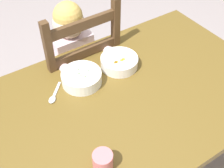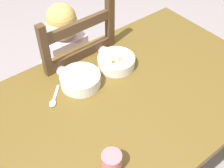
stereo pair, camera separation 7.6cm
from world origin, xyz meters
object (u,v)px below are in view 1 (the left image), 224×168
at_px(dining_chair, 77,76).
at_px(bowl_of_peas, 82,77).
at_px(drinking_cup, 103,161).
at_px(child_figure, 75,56).
at_px(spoon, 54,97).
at_px(bowl_of_carrots, 119,62).
at_px(dining_table, 115,114).

height_order(dining_chair, bowl_of_peas, dining_chair).
xyz_separation_m(bowl_of_peas, drinking_cup, (-0.15, -0.43, 0.01)).
bearing_deg(drinking_cup, child_figure, 70.34).
relative_size(bowl_of_peas, spoon, 1.65).
bearing_deg(spoon, bowl_of_carrots, 2.22).
bearing_deg(bowl_of_peas, drinking_cup, -109.43).
bearing_deg(drinking_cup, spoon, 90.22).
height_order(child_figure, bowl_of_peas, child_figure).
height_order(child_figure, spoon, child_figure).
bearing_deg(child_figure, spoon, -130.32).
height_order(bowl_of_peas, spoon, bowl_of_peas).
distance_m(bowl_of_carrots, spoon, 0.37).
bearing_deg(bowl_of_carrots, bowl_of_peas, 179.99).
xyz_separation_m(child_figure, spoon, (-0.26, -0.31, 0.09)).
height_order(dining_table, child_figure, child_figure).
distance_m(dining_chair, drinking_cup, 0.82).
bearing_deg(child_figure, bowl_of_carrots, -70.01).
bearing_deg(dining_chair, dining_table, -95.29).
xyz_separation_m(dining_chair, spoon, (-0.26, -0.31, 0.25)).
bearing_deg(child_figure, dining_chair, 68.06).
relative_size(bowl_of_carrots, spoon, 1.63).
xyz_separation_m(bowl_of_peas, spoon, (-0.15, -0.01, -0.03)).
height_order(dining_chair, bowl_of_carrots, dining_chair).
height_order(dining_chair, spoon, dining_chair).
xyz_separation_m(child_figure, bowl_of_carrots, (0.11, -0.29, 0.11)).
height_order(spoon, drinking_cup, drinking_cup).
height_order(dining_table, dining_chair, dining_chair).
xyz_separation_m(dining_table, bowl_of_carrots, (0.15, 0.19, 0.12)).
distance_m(spoon, drinking_cup, 0.42).
bearing_deg(drinking_cup, dining_table, 48.79).
relative_size(dining_table, bowl_of_carrots, 8.19).
xyz_separation_m(child_figure, bowl_of_peas, (-0.11, -0.29, 0.12)).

